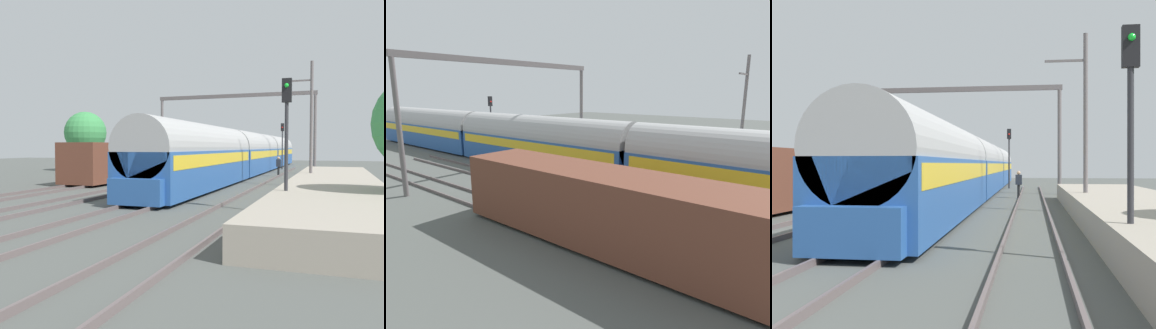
% 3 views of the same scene
% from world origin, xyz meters
% --- Properties ---
extents(ground, '(120.00, 120.00, 0.00)m').
position_xyz_m(ground, '(0.00, 0.00, 0.00)').
color(ground, '#4F534F').
extents(track_far_west, '(1.52, 60.00, 0.16)m').
position_xyz_m(track_far_west, '(-5.82, 0.00, 0.08)').
color(track_far_west, '#615554').
rests_on(track_far_west, ground).
extents(track_west, '(1.52, 60.00, 0.16)m').
position_xyz_m(track_west, '(-1.94, 0.00, 0.08)').
color(track_west, '#615554').
rests_on(track_west, ground).
extents(track_east, '(1.52, 60.00, 0.16)m').
position_xyz_m(track_east, '(1.94, 0.00, 0.08)').
color(track_east, '#615554').
rests_on(track_east, ground).
extents(track_far_east, '(1.52, 60.00, 0.16)m').
position_xyz_m(track_far_east, '(5.82, 0.00, 0.08)').
color(track_far_east, '#615554').
rests_on(track_far_east, ground).
extents(platform, '(4.40, 28.00, 0.90)m').
position_xyz_m(platform, '(9.64, 2.00, 0.45)').
color(platform, '#A39989').
rests_on(platform, ground).
extents(passenger_train, '(2.93, 49.20, 3.82)m').
position_xyz_m(passenger_train, '(1.94, 19.20, 1.97)').
color(passenger_train, '#28569E').
rests_on(passenger_train, ground).
extents(freight_car, '(2.80, 13.00, 2.70)m').
position_xyz_m(freight_car, '(-5.82, 7.86, 1.47)').
color(freight_car, brown).
rests_on(freight_car, ground).
extents(person_crossing, '(0.42, 0.27, 1.73)m').
position_xyz_m(person_crossing, '(5.03, 15.59, 1.03)').
color(person_crossing, black).
rests_on(person_crossing, ground).
extents(railway_signal_near, '(0.36, 0.30, 5.16)m').
position_xyz_m(railway_signal_near, '(7.95, -4.61, 3.30)').
color(railway_signal_near, '#2D2D33').
rests_on(railway_signal_near, ground).
extents(railway_signal_far, '(0.36, 0.30, 5.28)m').
position_xyz_m(railway_signal_far, '(3.86, 27.70, 3.37)').
color(railway_signal_far, '#2D2D33').
rests_on(railway_signal_far, ground).
extents(catenary_gantry, '(16.05, 0.28, 7.86)m').
position_xyz_m(catenary_gantry, '(0.00, 19.93, 5.88)').
color(catenary_gantry, '#655D5E').
rests_on(catenary_gantry, ground).
extents(catenary_pole_east_mid, '(1.90, 0.20, 8.00)m').
position_xyz_m(catenary_pole_east_mid, '(8.17, 6.71, 4.15)').
color(catenary_pole_east_mid, '#655D5E').
rests_on(catenary_pole_east_mid, ground).
extents(tree_west_background, '(4.45, 4.45, 6.32)m').
position_xyz_m(tree_west_background, '(-15.64, 17.35, 4.09)').
color(tree_west_background, '#4C3826').
rests_on(tree_west_background, ground).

